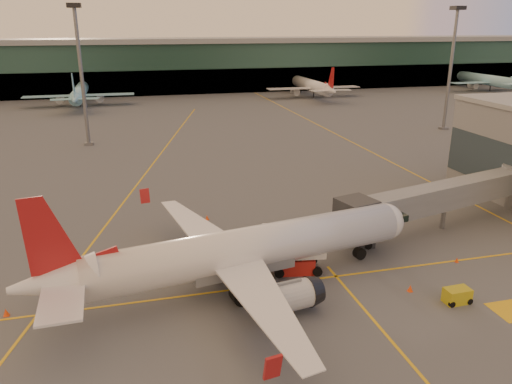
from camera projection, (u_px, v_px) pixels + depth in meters
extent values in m
plane|color=#4C4F54|center=(303.00, 313.00, 40.21)|extent=(600.00, 600.00, 0.00)
cube|color=gold|center=(284.00, 283.00, 44.79)|extent=(80.00, 0.25, 0.01)
cube|color=gold|center=(148.00, 171.00, 79.09)|extent=(31.30, 115.98, 0.01)
cube|color=gold|center=(324.00, 128.00, 111.54)|extent=(0.25, 160.00, 0.01)
cube|color=gold|center=(412.00, 365.00, 34.07)|extent=(0.25, 30.00, 0.01)
cube|color=#19382D|center=(161.00, 68.00, 167.85)|extent=(400.00, 18.00, 16.00)
cube|color=gray|center=(160.00, 41.00, 165.03)|extent=(400.00, 20.00, 1.60)
cube|color=black|center=(164.00, 83.00, 161.33)|extent=(400.00, 1.00, 8.00)
cube|color=#2D3D47|center=(503.00, 166.00, 62.99)|extent=(0.30, 21.60, 6.00)
cylinder|color=slate|center=(82.00, 79.00, 91.96)|extent=(0.70, 0.70, 25.00)
cube|color=black|center=(74.00, 5.00, 87.89)|extent=(2.40, 2.40, 0.80)
cube|color=slate|center=(89.00, 144.00, 95.88)|extent=(1.60, 1.60, 0.50)
cylinder|color=slate|center=(450.00, 71.00, 106.17)|extent=(0.70, 0.70, 25.00)
cube|color=black|center=(458.00, 8.00, 102.10)|extent=(2.40, 2.40, 0.80)
cube|color=slate|center=(443.00, 128.00, 110.09)|extent=(1.60, 1.60, 0.50)
cylinder|color=white|center=(252.00, 247.00, 43.29)|extent=(28.88, 8.58, 3.68)
sphere|color=white|center=(385.00, 222.00, 48.93)|extent=(3.61, 3.61, 3.61)
cube|color=black|center=(394.00, 216.00, 49.19)|extent=(2.05, 2.64, 0.64)
cone|color=white|center=(53.00, 282.00, 36.87)|extent=(6.80, 4.53, 3.50)
cube|color=white|center=(62.00, 301.00, 34.27)|extent=(3.17, 6.04, 0.18)
cylinder|color=silver|center=(289.00, 297.00, 39.39)|extent=(4.20, 3.02, 2.39)
cylinder|color=black|center=(241.00, 294.00, 41.31)|extent=(1.85, 1.56, 1.66)
cylinder|color=black|center=(240.00, 289.00, 41.15)|extent=(0.33, 0.33, 1.01)
cube|color=white|center=(55.00, 263.00, 39.69)|extent=(4.66, 6.57, 0.18)
cylinder|color=silver|center=(235.00, 243.00, 49.03)|extent=(4.20, 3.02, 2.39)
cylinder|color=black|center=(220.00, 270.00, 45.44)|extent=(1.85, 1.56, 1.66)
cylinder|color=black|center=(220.00, 265.00, 45.27)|extent=(0.33, 0.33, 1.01)
cube|color=slate|center=(241.00, 262.00, 43.26)|extent=(9.46, 4.47, 1.47)
cylinder|color=black|center=(359.00, 253.00, 48.74)|extent=(1.27, 0.93, 1.16)
cube|color=slate|center=(446.00, 195.00, 55.60)|extent=(26.11, 9.24, 2.70)
cube|color=#2D3035|center=(356.00, 214.00, 50.15)|extent=(4.16, 4.16, 3.00)
cube|color=#2D3035|center=(364.00, 234.00, 52.22)|extent=(1.60, 2.40, 2.40)
cylinder|color=black|center=(368.00, 245.00, 51.47)|extent=(0.80, 0.40, 0.80)
cylinder|color=black|center=(359.00, 237.00, 53.49)|extent=(0.80, 0.40, 0.80)
cylinder|color=slate|center=(443.00, 217.00, 56.44)|extent=(0.50, 0.50, 2.68)
cube|color=red|center=(296.00, 264.00, 46.82)|extent=(3.50, 2.85, 1.47)
cube|color=silver|center=(294.00, 241.00, 46.05)|extent=(6.03, 3.38, 2.75)
cylinder|color=black|center=(279.00, 273.00, 45.65)|extent=(0.93, 0.49, 0.88)
cylinder|color=black|center=(317.00, 272.00, 45.94)|extent=(0.93, 0.49, 0.88)
cube|color=gold|center=(457.00, 296.00, 41.51)|extent=(2.17, 1.34, 1.28)
cylinder|color=black|center=(452.00, 304.00, 40.92)|extent=(0.54, 0.28, 0.53)
cylinder|color=black|center=(469.00, 301.00, 41.37)|extent=(0.54, 0.28, 0.53)
cone|color=#FF480D|center=(457.00, 260.00, 48.67)|extent=(0.38, 0.38, 0.48)
cube|color=#FF480D|center=(457.00, 262.00, 48.74)|extent=(0.33, 0.33, 0.03)
cone|color=#FF480D|center=(6.00, 312.00, 39.69)|extent=(0.49, 0.49, 0.63)
cube|color=#FF480D|center=(7.00, 315.00, 39.79)|extent=(0.43, 0.43, 0.03)
cone|color=#FF480D|center=(207.00, 217.00, 59.18)|extent=(0.47, 0.47, 0.60)
cube|color=#FF480D|center=(207.00, 220.00, 59.27)|extent=(0.40, 0.40, 0.03)
cone|color=#FF480D|center=(410.00, 288.00, 43.34)|extent=(0.47, 0.47, 0.60)
cube|color=#FF480D|center=(410.00, 291.00, 43.43)|extent=(0.40, 0.40, 0.03)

